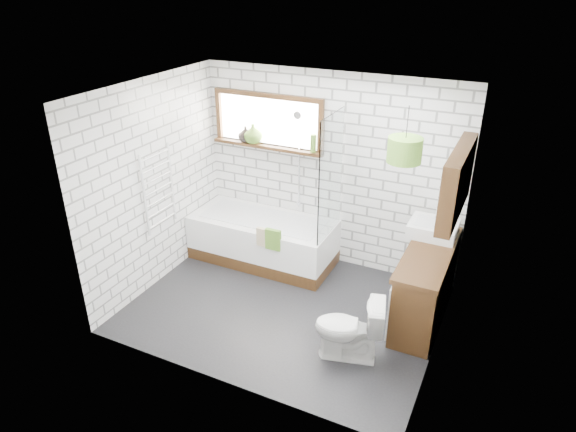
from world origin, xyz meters
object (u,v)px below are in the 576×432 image
at_px(vanity, 426,284).
at_px(toilet, 349,329).
at_px(basin, 433,229).
at_px(pendant, 405,150).
at_px(bathtub, 263,239).

distance_m(vanity, toilet, 1.15).
relative_size(vanity, basin, 2.78).
distance_m(vanity, pendant, 1.79).
relative_size(vanity, toilet, 2.12).
relative_size(basin, toilet, 0.76).
relative_size(vanity, pendant, 4.67).
xyz_separation_m(bathtub, vanity, (2.21, -0.32, 0.11)).
bearing_deg(basin, bathtub, -177.99).
bearing_deg(toilet, pendant, 135.24).
bearing_deg(bathtub, pendant, -24.18).
bearing_deg(basin, pendant, -102.23).
height_order(vanity, pendant, pendant).
relative_size(bathtub, basin, 3.60).
xyz_separation_m(bathtub, pendant, (1.95, -0.87, 1.79)).
relative_size(bathtub, pendant, 6.04).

